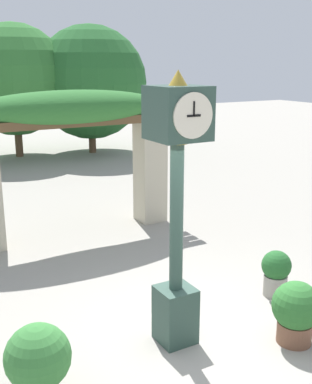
{
  "coord_description": "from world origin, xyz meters",
  "views": [
    {
      "loc": [
        -3.26,
        -4.65,
        3.48
      ],
      "look_at": [
        -0.32,
        0.52,
        1.87
      ],
      "focal_mm": 45.0,
      "sensor_mm": 36.0,
      "label": 1
    }
  ],
  "objects_px": {
    "pedestal_clock": "(177,196)",
    "potted_plant_far_left": "(38,360)",
    "potted_plant_near_left": "(276,271)",
    "potted_plant_near_right": "(296,311)"
  },
  "relations": [
    {
      "from": "pedestal_clock",
      "to": "potted_plant_near_right",
      "type": "height_order",
      "value": "pedestal_clock"
    },
    {
      "from": "pedestal_clock",
      "to": "potted_plant_far_left",
      "type": "distance_m",
      "value": 2.37
    },
    {
      "from": "pedestal_clock",
      "to": "potted_plant_near_left",
      "type": "distance_m",
      "value": 2.55
    },
    {
      "from": "potted_plant_far_left",
      "to": "potted_plant_near_left",
      "type": "bearing_deg",
      "value": 7.81
    },
    {
      "from": "pedestal_clock",
      "to": "potted_plant_near_right",
      "type": "xyz_separation_m",
      "value": [
        1.31,
        -0.79,
        -1.5
      ]
    },
    {
      "from": "potted_plant_far_left",
      "to": "pedestal_clock",
      "type": "bearing_deg",
      "value": 6.87
    },
    {
      "from": "potted_plant_near_right",
      "to": "potted_plant_near_left",
      "type": "bearing_deg",
      "value": 57.68
    },
    {
      "from": "potted_plant_near_right",
      "to": "potted_plant_far_left",
      "type": "relative_size",
      "value": 0.97
    },
    {
      "from": "pedestal_clock",
      "to": "potted_plant_far_left",
      "type": "height_order",
      "value": "pedestal_clock"
    },
    {
      "from": "potted_plant_near_left",
      "to": "potted_plant_near_right",
      "type": "distance_m",
      "value": 1.29
    }
  ]
}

